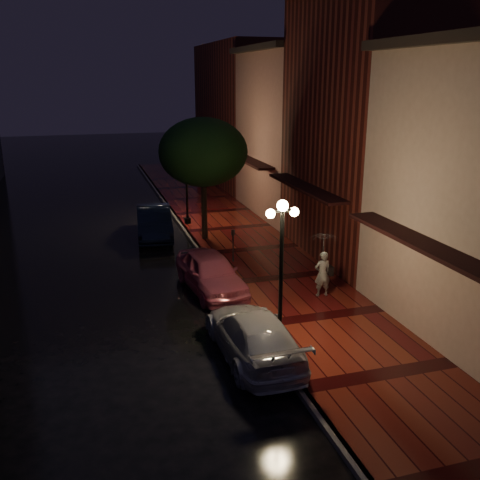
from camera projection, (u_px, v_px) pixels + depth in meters
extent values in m
plane|color=black|center=(225.00, 287.00, 20.45)|extent=(120.00, 120.00, 0.00)
cube|color=#410B0C|center=(280.00, 279.00, 21.04)|extent=(4.50, 60.00, 0.15)
cube|color=#595451|center=(225.00, 285.00, 20.43)|extent=(0.25, 60.00, 0.15)
cube|color=#511914|center=(371.00, 131.00, 22.58)|extent=(5.00, 8.00, 11.00)
cube|color=#8C5951|center=(298.00, 136.00, 30.21)|extent=(5.00, 8.00, 9.00)
cube|color=#511914|center=(246.00, 115.00, 39.23)|extent=(5.00, 12.00, 10.00)
cylinder|color=black|center=(281.00, 279.00, 15.34)|extent=(0.12, 0.12, 4.00)
cylinder|color=black|center=(279.00, 337.00, 15.88)|extent=(0.36, 0.36, 0.30)
cube|color=black|center=(283.00, 211.00, 14.75)|extent=(0.70, 0.08, 0.08)
sphere|color=#FFE399|center=(283.00, 206.00, 14.71)|extent=(0.32, 0.32, 0.32)
sphere|color=#FFE399|center=(271.00, 214.00, 14.67)|extent=(0.26, 0.26, 0.26)
sphere|color=#FFE399|center=(294.00, 212.00, 14.86)|extent=(0.26, 0.26, 0.26)
cylinder|color=black|center=(187.00, 187.00, 28.17)|extent=(0.12, 0.12, 4.00)
cylinder|color=black|center=(188.00, 220.00, 28.71)|extent=(0.36, 0.36, 0.30)
cube|color=black|center=(186.00, 149.00, 27.58)|extent=(0.70, 0.08, 0.08)
sphere|color=#FFE399|center=(185.00, 146.00, 27.54)|extent=(0.32, 0.32, 0.32)
sphere|color=#FFE399|center=(179.00, 150.00, 27.50)|extent=(0.26, 0.26, 0.26)
sphere|color=#FFE399|center=(192.00, 149.00, 27.69)|extent=(0.26, 0.26, 0.26)
cylinder|color=black|center=(204.00, 206.00, 25.60)|extent=(0.28, 0.28, 3.20)
ellipsoid|color=black|center=(203.00, 152.00, 24.84)|extent=(4.16, 4.16, 3.20)
sphere|color=black|center=(215.00, 162.00, 25.76)|extent=(1.80, 1.80, 1.80)
sphere|color=black|center=(194.00, 166.00, 24.18)|extent=(1.80, 1.80, 1.80)
imported|color=#C14F66|center=(211.00, 272.00, 19.86)|extent=(2.20, 4.48, 1.47)
imported|color=black|center=(154.00, 222.00, 26.55)|extent=(2.07, 4.84, 1.55)
imported|color=#B0AFB8|center=(253.00, 335.00, 15.13)|extent=(1.98, 4.77, 1.38)
imported|color=silver|center=(322.00, 274.00, 19.02)|extent=(0.62, 0.41, 1.67)
imported|color=silver|center=(324.00, 245.00, 18.71)|extent=(0.97, 0.99, 0.89)
cylinder|color=black|center=(323.00, 263.00, 18.90)|extent=(0.02, 0.02, 1.33)
cube|color=black|center=(330.00, 270.00, 19.01)|extent=(0.13, 0.31, 0.33)
cylinder|color=black|center=(233.00, 248.00, 22.65)|extent=(0.06, 0.06, 1.18)
cube|color=black|center=(233.00, 232.00, 22.45)|extent=(0.14, 0.11, 0.24)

